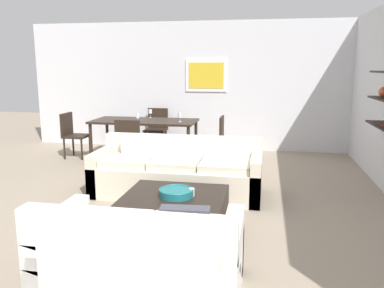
% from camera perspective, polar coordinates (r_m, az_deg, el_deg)
% --- Properties ---
extents(ground_plane, '(18.00, 18.00, 0.00)m').
position_cam_1_polar(ground_plane, '(5.36, -4.07, -8.17)').
color(ground_plane, gray).
extents(back_wall_unit, '(8.40, 0.09, 2.70)m').
position_cam_1_polar(back_wall_unit, '(8.49, 3.84, 8.33)').
color(back_wall_unit, silver).
rests_on(back_wall_unit, ground).
extents(sofa_beige, '(2.32, 0.90, 0.78)m').
position_cam_1_polar(sofa_beige, '(5.56, -2.18, -4.28)').
color(sofa_beige, beige).
rests_on(sofa_beige, ground).
extents(loveseat_white, '(1.58, 0.90, 0.78)m').
position_cam_1_polar(loveseat_white, '(3.28, -7.26, -15.72)').
color(loveseat_white, white).
rests_on(loveseat_white, ground).
extents(coffee_table, '(1.11, 1.03, 0.38)m').
position_cam_1_polar(coffee_table, '(4.44, -2.58, -9.75)').
color(coffee_table, black).
rests_on(coffee_table, ground).
extents(decorative_bowl, '(0.38, 0.38, 0.08)m').
position_cam_1_polar(decorative_bowl, '(4.33, -2.30, -6.99)').
color(decorative_bowl, '#19666B').
rests_on(decorative_bowl, coffee_table).
extents(candle_jar, '(0.06, 0.06, 0.09)m').
position_cam_1_polar(candle_jar, '(4.33, -0.06, -6.98)').
color(candle_jar, silver).
rests_on(candle_jar, coffee_table).
extents(dining_table, '(2.00, 0.92, 0.75)m').
position_cam_1_polar(dining_table, '(7.68, -6.88, 2.96)').
color(dining_table, black).
rests_on(dining_table, ground).
extents(dining_chair_right_near, '(0.44, 0.44, 0.88)m').
position_cam_1_polar(dining_chair_right_near, '(7.21, 3.39, 1.04)').
color(dining_chair_right_near, black).
rests_on(dining_chair_right_near, ground).
extents(dining_chair_head, '(0.44, 0.44, 0.88)m').
position_cam_1_polar(dining_chair_head, '(8.53, -5.12, 2.59)').
color(dining_chair_head, black).
rests_on(dining_chair_head, ground).
extents(dining_chair_left_near, '(0.44, 0.44, 0.88)m').
position_cam_1_polar(dining_chair_left_near, '(8.06, -16.89, 1.65)').
color(dining_chair_left_near, black).
rests_on(dining_chair_left_near, ground).
extents(dining_chair_foot, '(0.44, 0.44, 0.88)m').
position_cam_1_polar(dining_chair_foot, '(6.90, -8.98, 0.46)').
color(dining_chair_foot, black).
rests_on(dining_chair_foot, ground).
extents(wine_glass_right_near, '(0.08, 0.08, 0.18)m').
position_cam_1_polar(wine_glass_right_near, '(7.36, -1.76, 4.17)').
color(wine_glass_right_near, silver).
rests_on(wine_glass_right_near, dining_table).
extents(wine_glass_foot, '(0.06, 0.06, 0.19)m').
position_cam_1_polar(wine_glass_foot, '(7.28, -7.85, 4.03)').
color(wine_glass_foot, silver).
rests_on(wine_glass_foot, dining_table).
extents(wine_glass_head, '(0.07, 0.07, 0.17)m').
position_cam_1_polar(wine_glass_head, '(8.04, -6.06, 4.67)').
color(wine_glass_head, silver).
rests_on(wine_glass_head, dining_table).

